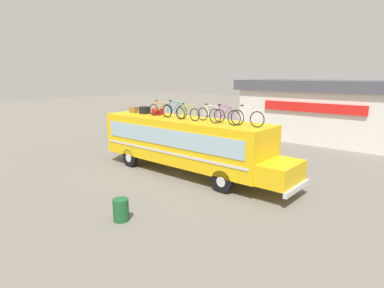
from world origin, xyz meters
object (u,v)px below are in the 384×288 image
object	(u,v)px
rooftop_bicycle_2	(174,111)
luggage_bag_3	(158,112)
luggage_bag_1	(134,110)
trash_bin	(121,210)
rooftop_bicycle_4	(211,114)
luggage_bag_2	(145,110)
rooftop_bicycle_1	(160,110)
bus	(186,142)
rooftop_bicycle_6	(247,118)
rooftop_bicycle_3	(187,113)
rooftop_bicycle_5	(224,116)

from	to	relation	value
rooftop_bicycle_2	luggage_bag_3	bearing A→B (deg)	166.58
luggage_bag_1	trash_bin	world-z (taller)	luggage_bag_1
rooftop_bicycle_2	rooftop_bicycle_4	distance (m)	2.33
luggage_bag_2	trash_bin	xyz separation A→B (m)	(5.56, -6.20, -2.85)
luggage_bag_1	rooftop_bicycle_4	bearing A→B (deg)	1.07
rooftop_bicycle_1	rooftop_bicycle_2	xyz separation A→B (m)	(1.04, 0.07, 0.02)
bus	trash_bin	size ratio (longest dim) A/B	13.85
bus	rooftop_bicycle_6	distance (m)	4.14
rooftop_bicycle_3	luggage_bag_3	bearing A→B (deg)	167.82
luggage_bag_1	rooftop_bicycle_3	xyz separation A→B (m)	(4.77, -0.35, 0.18)
rooftop_bicycle_1	rooftop_bicycle_3	size ratio (longest dim) A/B	1.07
luggage_bag_2	rooftop_bicycle_1	size ratio (longest dim) A/B	0.28
luggage_bag_2	rooftop_bicycle_4	distance (m)	5.08
rooftop_bicycle_6	bus	bearing A→B (deg)	179.09
luggage_bag_2	rooftop_bicycle_3	bearing A→B (deg)	-6.91
luggage_bag_1	rooftop_bicycle_5	bearing A→B (deg)	-2.59
bus	rooftop_bicycle_3	world-z (taller)	rooftop_bicycle_3
rooftop_bicycle_2	rooftop_bicycle_3	size ratio (longest dim) A/B	1.09
bus	rooftop_bicycle_5	distance (m)	3.17
luggage_bag_2	rooftop_bicycle_6	xyz separation A→B (m)	(7.31, -0.20, 0.19)
luggage_bag_1	rooftop_bicycle_6	bearing A→B (deg)	-0.57
bus	trash_bin	bearing A→B (deg)	-71.40
luggage_bag_2	rooftop_bicycle_6	world-z (taller)	rooftop_bicycle_6
trash_bin	rooftop_bicycle_2	bearing A→B (deg)	115.29
bus	luggage_bag_3	distance (m)	2.94
rooftop_bicycle_1	rooftop_bicycle_5	xyz separation A→B (m)	(4.49, -0.11, 0.02)
luggage_bag_1	rooftop_bicycle_5	xyz separation A→B (m)	(7.10, -0.32, 0.21)
rooftop_bicycle_3	rooftop_bicycle_5	world-z (taller)	rooftop_bicycle_5
luggage_bag_3	rooftop_bicycle_4	size ratio (longest dim) A/B	0.33
rooftop_bicycle_4	rooftop_bicycle_5	size ratio (longest dim) A/B	0.96
rooftop_bicycle_4	trash_bin	xyz separation A→B (m)	(0.49, -6.19, -3.01)
luggage_bag_3	rooftop_bicycle_4	distance (m)	4.11
luggage_bag_1	rooftop_bicycle_3	world-z (taller)	rooftop_bicycle_3
rooftop_bicycle_2	rooftop_bicycle_4	size ratio (longest dim) A/B	1.05
luggage_bag_2	rooftop_bicycle_2	bearing A→B (deg)	-5.57
luggage_bag_2	rooftop_bicycle_2	xyz separation A→B (m)	(2.76, -0.27, 0.19)
rooftop_bicycle_3	rooftop_bicycle_5	bearing A→B (deg)	0.75
bus	rooftop_bicycle_4	bearing A→B (deg)	4.85
trash_bin	rooftop_bicycle_4	bearing A→B (deg)	94.49
rooftop_bicycle_4	rooftop_bicycle_2	bearing A→B (deg)	-173.55
luggage_bag_3	rooftop_bicycle_1	distance (m)	0.91
rooftop_bicycle_4	trash_bin	distance (m)	6.90
luggage_bag_2	luggage_bag_3	world-z (taller)	luggage_bag_2
rooftop_bicycle_4	rooftop_bicycle_6	bearing A→B (deg)	-4.91
rooftop_bicycle_1	rooftop_bicycle_6	world-z (taller)	rooftop_bicycle_6
luggage_bag_3	trash_bin	xyz separation A→B (m)	(4.59, -6.36, -2.82)
luggage_bag_1	luggage_bag_3	xyz separation A→B (m)	(1.86, 0.28, -0.00)
luggage_bag_2	rooftop_bicycle_4	bearing A→B (deg)	-0.08
rooftop_bicycle_5	rooftop_bicycle_6	size ratio (longest dim) A/B	1.02
luggage_bag_2	luggage_bag_3	distance (m)	0.99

